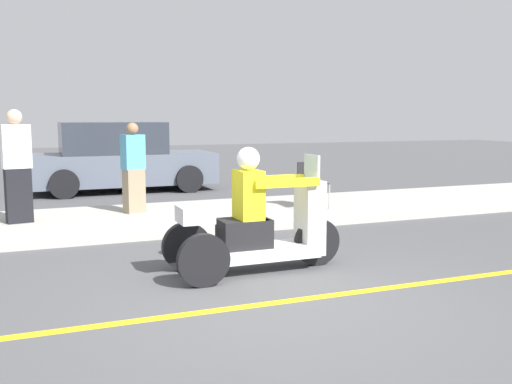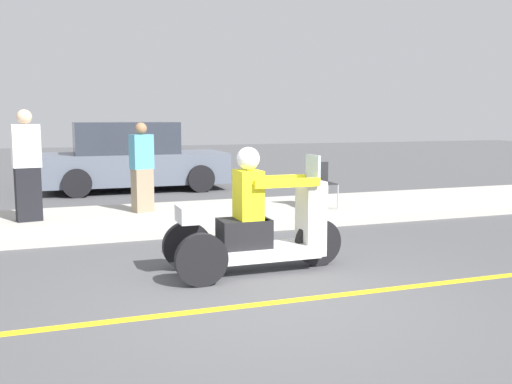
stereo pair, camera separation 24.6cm
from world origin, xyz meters
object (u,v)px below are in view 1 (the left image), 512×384
object	(u,v)px
motorcycle_trike	(257,228)
spectator_mid_group	(133,170)
spectator_far_back	(17,168)
folding_chair_set_back	(311,180)
parked_car_lot_far	(119,159)

from	to	relation	value
motorcycle_trike	spectator_mid_group	world-z (taller)	spectator_mid_group
spectator_far_back	folding_chair_set_back	xyz separation A→B (m)	(4.95, -0.30, -0.34)
spectator_mid_group	parked_car_lot_far	distance (m)	4.01
spectator_mid_group	folding_chair_set_back	bearing A→B (deg)	-10.35
spectator_mid_group	folding_chair_set_back	distance (m)	3.18
motorcycle_trike	parked_car_lot_far	world-z (taller)	parked_car_lot_far
spectator_mid_group	parked_car_lot_far	size ratio (longest dim) A/B	0.36
motorcycle_trike	spectator_mid_group	size ratio (longest dim) A/B	1.34
folding_chair_set_back	spectator_far_back	bearing A→B (deg)	176.50
folding_chair_set_back	parked_car_lot_far	size ratio (longest dim) A/B	0.19
folding_chair_set_back	parked_car_lot_far	distance (m)	5.34
spectator_mid_group	folding_chair_set_back	size ratio (longest dim) A/B	1.89
motorcycle_trike	spectator_far_back	distance (m)	4.46
motorcycle_trike	folding_chair_set_back	world-z (taller)	motorcycle_trike
parked_car_lot_far	spectator_far_back	bearing A→B (deg)	-117.14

